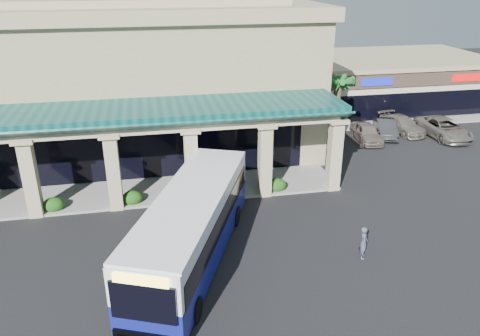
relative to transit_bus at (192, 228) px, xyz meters
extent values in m
plane|color=black|center=(3.62, 1.00, -1.77)|extent=(110.00, 110.00, 0.00)
imported|color=#454962|center=(8.17, -1.48, -0.92)|extent=(0.58, 0.71, 1.69)
imported|color=gray|center=(15.79, 14.20, -1.03)|extent=(2.17, 4.50, 1.48)
imported|color=#2E2F31|center=(17.90, 15.04, -1.05)|extent=(2.76, 4.59, 1.43)
imported|color=gray|center=(19.81, 15.71, -1.07)|extent=(2.85, 5.12, 1.40)
imported|color=slate|center=(22.58, 13.87, -0.97)|extent=(2.74, 5.78, 1.59)
camera|label=1|loc=(-1.60, -19.39, 11.37)|focal=35.00mm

